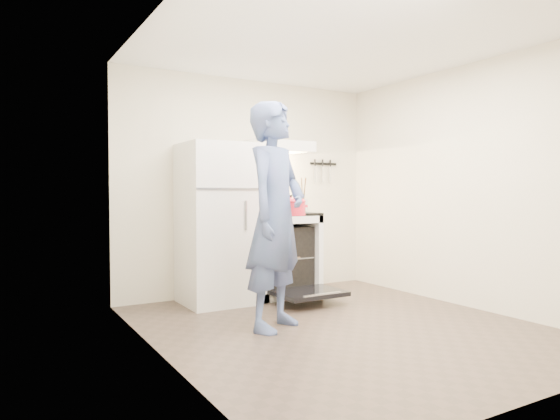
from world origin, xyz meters
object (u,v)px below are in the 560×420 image
Objects in this scene: person at (276,215)px; dutch_oven at (290,208)px; stove_body at (280,255)px; tea_kettle at (265,200)px; refrigerator at (216,224)px.

person reaches higher than dutch_oven.
stove_body is 0.66m from tea_kettle.
refrigerator reaches higher than dutch_oven.
person is 5.43× the size of dutch_oven.
stove_body is at bearing 65.87° from dutch_oven.
refrigerator is 1.19m from person.
tea_kettle reaches higher than dutch_oven.
tea_kettle is 1.41m from person.
person is 0.53m from dutch_oven.
stove_body is 1.08m from dutch_oven.
refrigerator is 1.85× the size of stove_body.
person is at bearing -121.84° from stove_body.
tea_kettle is at bearing 8.28° from refrigerator.
refrigerator is at bearing -178.23° from stove_body.
tea_kettle reaches higher than stove_body.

